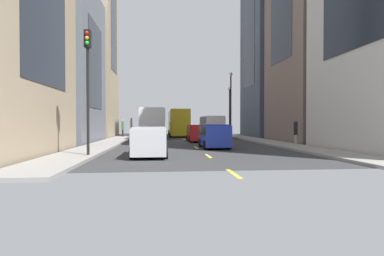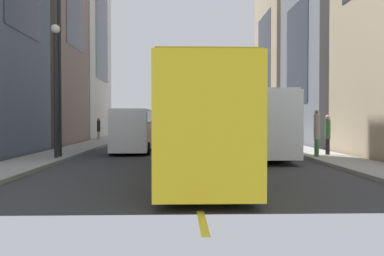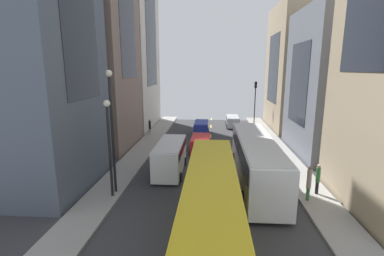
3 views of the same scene
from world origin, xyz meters
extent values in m
plane|color=#333335|center=(0.00, 0.00, 0.00)|extent=(40.62, 40.62, 0.00)
cube|color=gray|center=(-7.10, 0.00, 0.07)|extent=(2.41, 44.00, 0.15)
cube|color=gray|center=(7.10, 0.00, 0.07)|extent=(2.41, 44.00, 0.15)
cube|color=yellow|center=(0.00, -21.00, 0.01)|extent=(0.16, 2.00, 0.01)
cube|color=yellow|center=(0.00, -15.00, 0.01)|extent=(0.16, 2.00, 0.01)
cube|color=yellow|center=(0.00, -9.00, 0.01)|extent=(0.16, 2.00, 0.01)
cube|color=yellow|center=(0.00, -3.00, 0.01)|extent=(0.16, 2.00, 0.01)
cube|color=yellow|center=(0.00, 3.00, 0.01)|extent=(0.16, 2.00, 0.01)
cube|color=yellow|center=(0.00, 9.00, 0.01)|extent=(0.16, 2.00, 0.01)
cube|color=yellow|center=(0.00, 15.00, 0.01)|extent=(0.16, 2.00, 0.01)
cube|color=yellow|center=(0.00, 21.00, 0.01)|extent=(0.16, 2.00, 0.01)
cube|color=tan|center=(-11.95, -14.69, 8.38)|extent=(6.89, 11.33, 16.76)
cube|color=#1E232D|center=(-11.95, -14.69, 8.38)|extent=(6.95, 6.23, 9.22)
cube|color=slate|center=(-12.50, -2.46, 7.01)|extent=(7.99, 10.22, 14.03)
cube|color=#1E232D|center=(-12.50, -2.46, 7.01)|extent=(8.06, 5.62, 7.71)
cube|color=beige|center=(12.65, -14.50, 13.38)|extent=(8.29, 11.64, 26.76)
cube|color=#1E232D|center=(12.65, -14.50, 13.38)|extent=(8.37, 6.40, 14.72)
cube|color=silver|center=(-3.46, 5.43, 1.77)|extent=(2.55, 12.78, 3.00)
cube|color=black|center=(-3.46, 5.43, 2.62)|extent=(2.60, 11.75, 1.20)
cube|color=beige|center=(-3.46, 5.43, 3.31)|extent=(2.45, 12.26, 0.08)
cylinder|color=black|center=(-4.64, 9.39, 0.50)|extent=(0.46, 1.00, 1.00)
cylinder|color=black|center=(-2.29, 9.39, 0.50)|extent=(0.46, 1.00, 1.00)
cylinder|color=black|center=(-4.64, 1.47, 0.50)|extent=(0.46, 1.00, 1.00)
cylinder|color=black|center=(-2.29, 1.47, 0.50)|extent=(0.46, 1.00, 1.00)
cube|color=yellow|center=(-0.19, 13.41, 1.86)|extent=(2.45, 13.71, 3.30)
cube|color=black|center=(-0.19, 13.41, 2.72)|extent=(2.50, 12.61, 1.48)
cube|color=gold|center=(-0.19, 13.41, 3.55)|extent=(2.35, 13.16, 0.08)
cylinder|color=black|center=(-1.31, 17.66, 0.38)|extent=(0.44, 0.76, 0.76)
cylinder|color=black|center=(0.94, 17.66, 0.38)|extent=(0.44, 0.76, 0.76)
cylinder|color=black|center=(-1.31, 9.16, 0.38)|extent=(0.44, 0.76, 0.76)
cylinder|color=black|center=(0.94, 9.16, 0.38)|extent=(0.44, 0.76, 0.76)
cube|color=white|center=(3.22, 4.02, 1.35)|extent=(2.05, 5.96, 2.30)
cube|color=black|center=(3.22, 4.02, 2.10)|extent=(2.09, 5.49, 0.69)
cube|color=silver|center=(3.22, 4.02, 2.54)|extent=(1.97, 5.72, 0.08)
cylinder|color=black|center=(2.28, 5.87, 0.36)|extent=(0.37, 0.72, 0.72)
cylinder|color=black|center=(4.16, 5.87, 0.36)|extent=(0.37, 0.72, 0.72)
cylinder|color=black|center=(2.28, 2.17, 0.36)|extent=(0.37, 0.72, 0.72)
cylinder|color=black|center=(4.16, 2.17, 0.36)|extent=(0.37, 0.72, 0.72)
cube|color=#2338AD|center=(1.23, -9.58, 0.89)|extent=(1.73, 4.07, 1.45)
cube|color=black|center=(1.23, -9.58, 1.26)|extent=(1.77, 3.74, 0.61)
cube|color=navy|center=(1.23, -9.58, 1.66)|extent=(1.66, 3.90, 0.08)
cylinder|color=black|center=(0.43, -8.32, 0.31)|extent=(0.31, 0.62, 0.62)
cylinder|color=black|center=(2.02, -8.32, 0.31)|extent=(0.31, 0.62, 0.62)
cylinder|color=black|center=(0.43, -10.84, 0.31)|extent=(0.31, 0.62, 0.62)
cylinder|color=black|center=(2.02, -10.84, 0.31)|extent=(0.31, 0.62, 0.62)
cube|color=red|center=(0.98, -1.85, 0.86)|extent=(1.88, 4.02, 1.39)
cube|color=black|center=(0.98, -1.85, 1.22)|extent=(1.92, 3.70, 0.58)
cube|color=#A91A1A|center=(0.98, -1.85, 1.60)|extent=(1.80, 3.86, 0.08)
cylinder|color=black|center=(0.12, -0.61, 0.31)|extent=(0.34, 0.62, 0.62)
cylinder|color=black|center=(1.84, -0.61, 0.31)|extent=(0.34, 0.62, 0.62)
cylinder|color=black|center=(0.12, -3.10, 0.31)|extent=(0.34, 0.62, 0.62)
cylinder|color=black|center=(1.84, -3.10, 0.31)|extent=(0.34, 0.62, 0.62)
cube|color=#B7BABF|center=(-3.15, -14.85, 0.83)|extent=(1.72, 4.12, 1.32)
cube|color=black|center=(-3.15, -14.85, 1.17)|extent=(1.75, 3.79, 0.56)
cube|color=#9C9EA2|center=(-3.15, -14.85, 1.54)|extent=(1.65, 3.95, 0.08)
cylinder|color=black|center=(-3.94, -13.57, 0.31)|extent=(0.31, 0.62, 0.62)
cylinder|color=black|center=(-2.36, -13.57, 0.31)|extent=(0.31, 0.62, 0.62)
cylinder|color=black|center=(-3.94, -16.12, 0.31)|extent=(0.31, 0.62, 0.62)
cylinder|color=black|center=(-2.36, -16.12, 0.31)|extent=(0.31, 0.62, 0.62)
cylinder|color=#336B38|center=(-6.36, 8.63, 0.58)|extent=(0.22, 0.22, 0.87)
cylinder|color=gray|center=(-6.36, 8.63, 1.64)|extent=(0.29, 0.29, 1.24)
sphere|color=#8C6647|center=(-6.36, 8.63, 2.36)|extent=(0.21, 0.21, 0.21)
cylinder|color=black|center=(-7.30, 7.57, 0.56)|extent=(0.21, 0.21, 0.82)
cylinder|color=#336B38|center=(-7.30, 7.57, 1.48)|extent=(0.29, 0.29, 1.02)
sphere|color=tan|center=(-7.30, 7.57, 2.11)|extent=(0.24, 0.24, 0.24)
cylinder|color=gray|center=(7.74, -8.55, 0.52)|extent=(0.22, 0.22, 0.74)
cylinder|color=black|center=(7.74, -8.55, 1.39)|extent=(0.29, 0.29, 1.00)
sphere|color=#8C6647|center=(7.74, -8.55, 2.00)|extent=(0.23, 0.23, 0.23)
cylinder|color=black|center=(-6.30, -15.18, 2.91)|extent=(0.14, 0.14, 5.52)
cube|color=black|center=(-6.30, -15.18, 6.12)|extent=(0.32, 0.32, 0.90)
sphere|color=red|center=(-6.30, -15.35, 6.37)|extent=(0.20, 0.20, 0.20)
sphere|color=orange|center=(-6.30, -15.35, 6.12)|extent=(0.20, 0.20, 0.20)
sphere|color=green|center=(-6.30, -15.35, 5.87)|extent=(0.20, 0.20, 0.20)
cylinder|color=black|center=(6.40, 8.21, 4.06)|extent=(0.18, 0.18, 7.82)
cylinder|color=black|center=(6.40, 8.87, 3.15)|extent=(0.18, 0.18, 6.00)
sphere|color=silver|center=(6.40, 8.87, 6.33)|extent=(0.44, 0.44, 0.44)
camera|label=1|loc=(-2.51, -31.82, 1.78)|focal=29.44mm
camera|label=2|loc=(0.45, 28.99, 2.02)|focal=38.80mm
camera|label=3|loc=(-0.18, 25.80, 8.50)|focal=26.23mm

